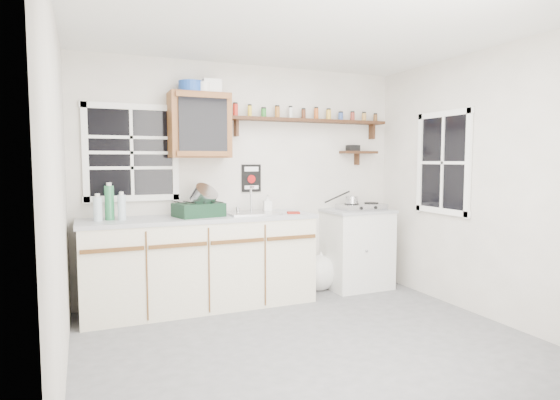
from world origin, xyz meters
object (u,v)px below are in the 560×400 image
at_px(spice_shelf, 309,120).
at_px(hotplate, 361,206).
at_px(upper_cabinet, 200,126).
at_px(main_cabinet, 201,262).
at_px(right_cabinet, 357,248).
at_px(dish_rack, 200,206).

relative_size(spice_shelf, hotplate, 3.54).
bearing_deg(spice_shelf, upper_cabinet, -176.87).
bearing_deg(hotplate, main_cabinet, 179.69).
bearing_deg(right_cabinet, upper_cabinet, 176.24).
bearing_deg(hotplate, upper_cabinet, 175.23).
xyz_separation_m(right_cabinet, spice_shelf, (-0.54, 0.19, 1.47)).
distance_m(upper_cabinet, dish_rack, 0.81).
bearing_deg(main_cabinet, right_cabinet, 0.79).
distance_m(dish_rack, hotplate, 1.88).
bearing_deg(upper_cabinet, dish_rack, -105.13).
relative_size(main_cabinet, spice_shelf, 1.21).
bearing_deg(upper_cabinet, spice_shelf, 3.13).
xyz_separation_m(main_cabinet, upper_cabinet, (0.03, 0.14, 1.36)).
bearing_deg(hotplate, spice_shelf, 159.73).
xyz_separation_m(spice_shelf, dish_rack, (-1.30, -0.22, -0.90)).
distance_m(upper_cabinet, spice_shelf, 1.27).
relative_size(upper_cabinet, dish_rack, 1.28).
height_order(main_cabinet, upper_cabinet, upper_cabinet).
xyz_separation_m(upper_cabinet, hotplate, (1.84, -0.14, -0.88)).
bearing_deg(right_cabinet, main_cabinet, -179.21).
xyz_separation_m(upper_cabinet, spice_shelf, (1.26, 0.07, 0.11)).
bearing_deg(hotplate, dish_rack, 179.90).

